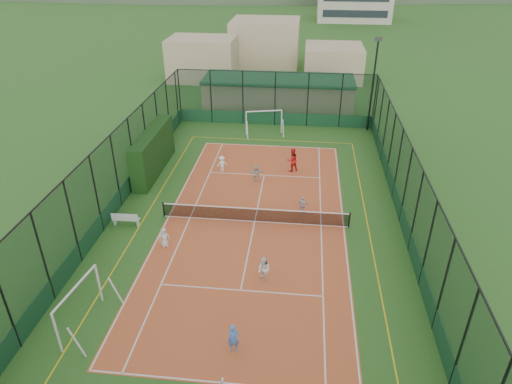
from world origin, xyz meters
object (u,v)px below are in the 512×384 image
at_px(child_near_left, 164,238).
at_px(child_near_mid, 233,338).
at_px(child_far_left, 222,164).
at_px(white_bench, 126,219).
at_px(coach, 292,160).
at_px(floodlight_ne, 373,86).
at_px(child_far_right, 303,205).
at_px(clubhouse, 278,93).
at_px(child_far_back, 256,173).
at_px(futsal_goal_far, 264,122).
at_px(child_near_right, 264,270).
at_px(futsal_goal_near, 79,306).

height_order(child_near_left, child_near_mid, child_near_mid).
bearing_deg(child_far_left, white_bench, 33.31).
xyz_separation_m(child_far_left, coach, (5.26, 0.61, 0.29)).
distance_m(floodlight_ne, child_far_right, 16.69).
bearing_deg(clubhouse, white_bench, -108.56).
xyz_separation_m(white_bench, child_near_mid, (8.03, -8.97, 0.24)).
height_order(white_bench, child_far_back, child_far_back).
bearing_deg(futsal_goal_far, child_near_mid, -101.35).
relative_size(white_bench, child_near_right, 1.15).
bearing_deg(futsal_goal_near, futsal_goal_far, -6.09).
distance_m(child_near_left, coach, 12.53).
distance_m(clubhouse, child_far_left, 15.63).
bearing_deg(floodlight_ne, futsal_goal_near, -120.68).
distance_m(futsal_goal_near, child_far_left, 16.58).
height_order(floodlight_ne, child_far_left, floodlight_ne).
bearing_deg(coach, child_far_back, 4.75).
xyz_separation_m(child_near_right, child_far_right, (1.84, 6.83, -0.11)).
bearing_deg(child_far_back, child_near_left, 53.14).
distance_m(futsal_goal_near, futsal_goal_far, 24.84).
distance_m(white_bench, coach, 13.05).
bearing_deg(futsal_goal_far, clubhouse, 70.07).
height_order(floodlight_ne, coach, floodlight_ne).
xyz_separation_m(child_near_mid, child_near_right, (0.86, 4.67, 0.02)).
relative_size(futsal_goal_near, child_far_back, 2.83).
distance_m(futsal_goal_near, coach, 18.99).
relative_size(futsal_goal_near, child_near_mid, 2.41).
height_order(child_far_left, child_far_back, child_far_left).
relative_size(floodlight_ne, child_far_back, 6.95).
height_order(white_bench, futsal_goal_far, futsal_goal_far).
bearing_deg(child_far_right, coach, -72.92).
xyz_separation_m(floodlight_ne, child_near_right, (-7.51, -22.13, -3.40)).
bearing_deg(floodlight_ne, futsal_goal_far, -168.28).
relative_size(child_near_mid, child_far_right, 1.16).
bearing_deg(child_near_left, futsal_goal_far, 49.22).
bearing_deg(futsal_goal_far, child_near_right, -98.38).
relative_size(white_bench, coach, 0.91).
bearing_deg(child_near_right, child_far_right, 112.44).
xyz_separation_m(clubhouse, white_bench, (-7.80, -23.23, -1.11)).
bearing_deg(child_far_right, child_far_back, -42.26).
distance_m(white_bench, child_far_back, 9.93).
bearing_deg(floodlight_ne, child_near_left, -124.20).
relative_size(child_near_left, coach, 0.66).
height_order(futsal_goal_near, child_far_right, futsal_goal_near).
relative_size(clubhouse, child_near_mid, 10.89).
bearing_deg(futsal_goal_far, child_near_left, -116.46).
height_order(child_near_right, child_far_right, child_near_right).
relative_size(futsal_goal_far, child_far_back, 2.78).
bearing_deg(floodlight_ne, white_bench, -132.61).
bearing_deg(futsal_goal_near, child_far_right, -34.32).
xyz_separation_m(child_near_mid, child_far_left, (-3.47, 16.93, -0.07)).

